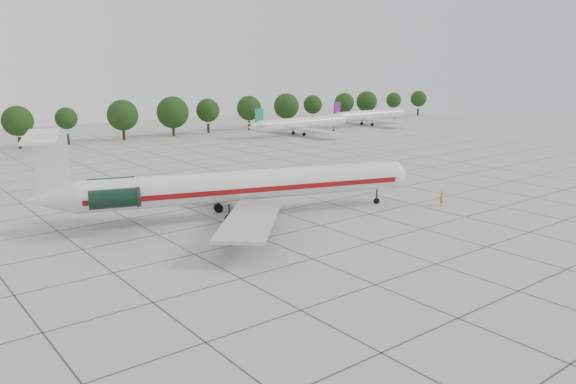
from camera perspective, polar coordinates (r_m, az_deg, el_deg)
name	(u,v)px	position (r m, az deg, el deg)	size (l,w,h in m)	color
ground	(320,225)	(63.50, 3.29, -3.41)	(260.00, 260.00, 0.00)	#A4A49D
apron_joints	(246,201)	(75.01, -4.30, -0.89)	(170.00, 170.00, 0.02)	#383838
main_airliner	(229,186)	(66.18, -6.05, 0.59)	(44.78, 34.21, 10.73)	silver
ground_crew	(441,199)	(74.55, 15.30, -0.65)	(0.70, 0.46, 1.91)	#C87D0B
bg_airliner_d	(301,124)	(146.12, 1.34, 6.96)	(28.24, 27.20, 7.40)	silver
bg_airliner_e	(369,115)	(172.02, 8.24, 7.71)	(28.24, 27.20, 7.40)	silver
tree_line	(18,121)	(134.29, -25.78, 6.51)	(249.86, 8.44, 10.22)	#332114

